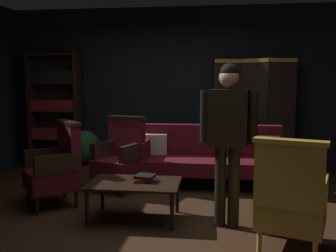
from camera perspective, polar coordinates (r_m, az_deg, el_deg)
The scene contains 13 objects.
ground_plane at distance 4.20m, azimuth -1.35°, elevation -14.26°, with size 10.00×10.00×0.00m, color #331E11.
back_wall at distance 6.36m, azimuth 1.79°, elevation 5.73°, with size 7.20×0.10×2.80m, color black.
folding_screen at distance 6.08m, azimuth 13.29°, elevation 1.60°, with size 1.30×0.26×1.90m.
bookshelf at distance 6.67m, azimuth -17.17°, elevation 2.67°, with size 0.90×0.32×2.05m.
velvet_couch at distance 5.44m, azimuth 6.61°, elevation -4.53°, with size 2.12×0.78×0.88m.
coffee_table at distance 4.08m, azimuth -5.31°, elevation -9.37°, with size 1.00×0.64×0.42m.
armchair_gilt_accent at distance 3.45m, azimuth 18.67°, elevation -10.70°, with size 0.74×0.74×1.04m.
armchair_wing_left at distance 5.18m, azimuth -7.46°, elevation -4.65°, with size 0.75×0.75×1.04m.
armchair_wing_right at distance 4.70m, azimuth -17.11°, elevation -6.05°, with size 0.81×0.81×1.04m.
standing_figure at distance 3.78m, azimuth 9.38°, elevation -0.63°, with size 0.58×0.29×1.70m.
potted_plant at distance 5.79m, azimuth -12.90°, elevation -3.98°, with size 0.49×0.49×0.78m.
book_red_leather at distance 4.09m, azimuth -3.64°, elevation -8.39°, with size 0.25×0.18×0.04m, color maroon.
book_black_cloth at distance 4.08m, azimuth -3.64°, elevation -7.88°, with size 0.20×0.19×0.04m, color black.
Camera 1 is at (0.57, -3.88, 1.49)m, focal length 38.93 mm.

